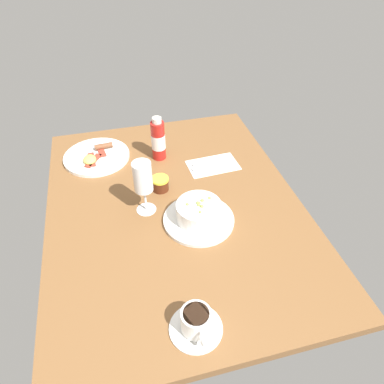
{
  "coord_description": "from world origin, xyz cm",
  "views": [
    {
      "loc": [
        -85.62,
        15.93,
        80.82
      ],
      "look_at": [
        -1.1,
        -5.73,
        5.36
      ],
      "focal_mm": 32.87,
      "sensor_mm": 36.0,
      "label": 1
    }
  ],
  "objects": [
    {
      "name": "ground_plane",
      "position": [
        0.0,
        0.0,
        -1.5
      ],
      "size": [
        110.0,
        84.0,
        3.0
      ],
      "primitive_type": "cube",
      "color": "brown"
    },
    {
      "name": "porridge_bowl",
      "position": [
        -9.39,
        -5.82,
        3.35
      ],
      "size": [
        22.68,
        22.68,
        7.79
      ],
      "color": "white",
      "rests_on": "ground_plane"
    },
    {
      "name": "cutlery_setting",
      "position": [
        18.23,
        -18.57,
        0.26
      ],
      "size": [
        12.85,
        19.84,
        0.9
      ],
      "color": "white",
      "rests_on": "ground_plane"
    },
    {
      "name": "coffee_cup",
      "position": [
        -44.59,
        4.43,
        3.14
      ],
      "size": [
        13.11,
        13.11,
        7.04
      ],
      "color": "white",
      "rests_on": "ground_plane"
    },
    {
      "name": "wine_glass",
      "position": [
        -0.45,
        9.64,
        12.95
      ],
      "size": [
        6.49,
        6.49,
        19.0
      ],
      "color": "white",
      "rests_on": "ground_plane"
    },
    {
      "name": "jam_jar",
      "position": [
        9.16,
        3.14,
        2.5
      ],
      "size": [
        6.06,
        6.06,
        4.93
      ],
      "color": "#502211",
      "rests_on": "ground_plane"
    },
    {
      "name": "sauce_bottle_red",
      "position": [
        28.56,
        -0.25,
        8.03
      ],
      "size": [
        5.36,
        5.36,
        17.57
      ],
      "color": "#B21E19",
      "rests_on": "ground_plane"
    },
    {
      "name": "breakfast_plate",
      "position": [
        34.03,
        24.17,
        0.91
      ],
      "size": [
        25.6,
        25.6,
        3.7
      ],
      "color": "white",
      "rests_on": "ground_plane"
    }
  ]
}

